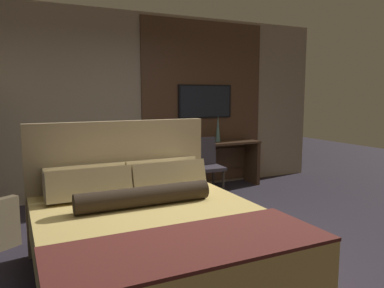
% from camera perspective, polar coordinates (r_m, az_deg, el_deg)
% --- Properties ---
extents(ground_plane, '(16.00, 16.00, 0.00)m').
position_cam_1_polar(ground_plane, '(3.76, 1.00, -16.77)').
color(ground_plane, '#28232D').
extents(wall_back_tv_panel, '(7.20, 0.09, 2.80)m').
position_cam_1_polar(wall_back_tv_panel, '(5.91, -8.86, 6.03)').
color(wall_back_tv_panel, gray).
rests_on(wall_back_tv_panel, ground_plane).
extents(bed, '(1.83, 2.11, 1.28)m').
position_cam_1_polar(bed, '(3.21, -6.19, -14.20)').
color(bed, '#33281E').
rests_on(bed, ground_plane).
extents(desk, '(1.71, 0.45, 0.76)m').
position_cam_1_polar(desk, '(6.24, 2.74, -2.01)').
color(desk, '#422D1E').
rests_on(desk, ground_plane).
extents(tv, '(0.98, 0.04, 0.55)m').
position_cam_1_polar(tv, '(6.31, 2.01, 6.50)').
color(tv, black).
extents(desk_chair, '(0.47, 0.47, 0.90)m').
position_cam_1_polar(desk_chair, '(5.70, 2.06, -2.67)').
color(desk_chair, '#38333D').
rests_on(desk_chair, ground_plane).
extents(vase_tall, '(0.09, 0.09, 0.45)m').
position_cam_1_polar(vase_tall, '(6.25, 3.97, 2.40)').
color(vase_tall, '#4C706B').
rests_on(vase_tall, desk).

